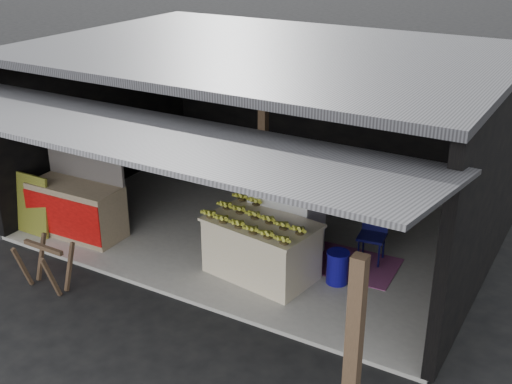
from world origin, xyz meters
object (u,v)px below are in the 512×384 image
Objects in this scene: sawhorse at (45,262)px; water_barrel at (337,268)px; plastic_chair at (374,230)px; neighbor_stall at (77,207)px; white_crate at (286,220)px; banana_table at (261,248)px.

water_barrel is at bearing 31.65° from sawhorse.
neighbor_stall is at bearing -167.34° from plastic_chair.
plastic_chair reaches higher than sawhorse.
white_crate is 1.17m from water_barrel.
banana_table reaches higher than water_barrel.
neighbor_stall is 1.60m from sawhorse.
plastic_chair is (0.18, 0.90, 0.26)m from water_barrel.
white_crate reaches higher than plastic_chair.
sawhorse is at bearing -63.27° from neighbor_stall.
banana_table is 1.50× the size of white_crate.
sawhorse is at bearing -147.84° from plastic_chair.
neighbor_stall is (-3.22, -0.35, 0.05)m from banana_table.
sawhorse is 4.74m from plastic_chair.
neighbor_stall is (-3.20, -1.13, -0.08)m from white_crate.
white_crate is 1.31m from plastic_chair.
plastic_chair is (1.22, 0.48, -0.07)m from white_crate.
water_barrel is (3.48, 2.11, -0.14)m from sawhorse.
banana_table reaches higher than plastic_chair.
water_barrel is 0.55× the size of plastic_chair.
neighbor_stall is 4.71m from plastic_chair.
sawhorse is (-2.45, -1.76, -0.06)m from banana_table.
neighbor_stall reaches higher than white_crate.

